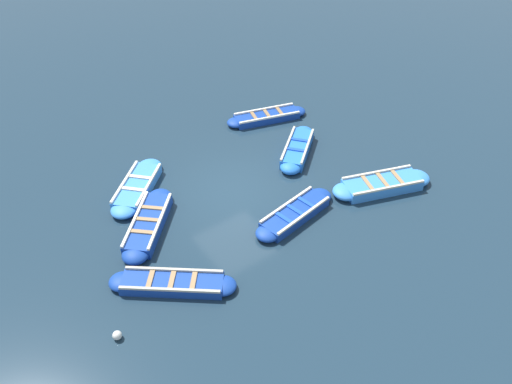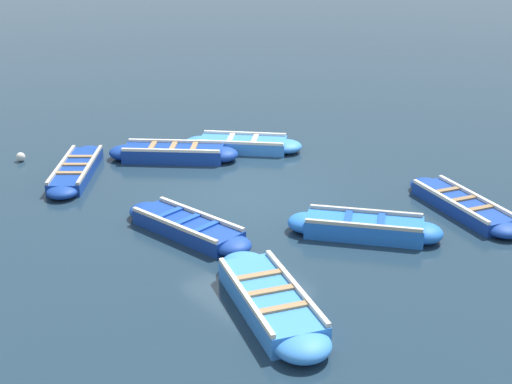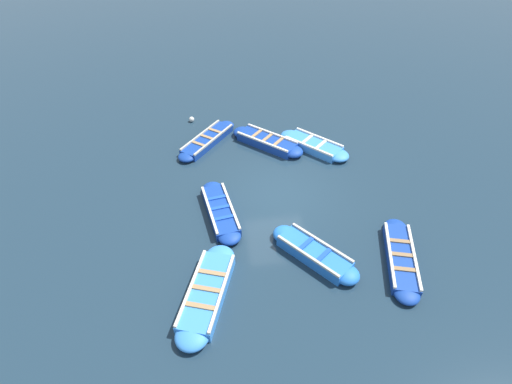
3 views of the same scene
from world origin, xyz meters
name	(u,v)px [view 2 (image 2 of 3)]	position (x,y,z in m)	size (l,w,h in m)	color
ground_plane	(247,196)	(0.00, 0.00, 0.00)	(120.00, 120.00, 0.00)	#1C303F
boat_outer_right	(243,144)	(1.97, 2.69, 0.16)	(2.88, 2.95, 0.39)	#3884E0
boat_broadside	(173,153)	(0.06, 3.21, 0.19)	(3.06, 2.92, 0.43)	navy
boat_near_quay	(76,170)	(-2.47, 3.73, 0.15)	(2.80, 3.24, 0.35)	navy
boat_tucked	(270,301)	(-2.83, -4.17, 0.19)	(2.03, 3.68, 0.43)	#3884E0
boat_centre	(462,205)	(3.11, -3.67, 0.15)	(1.65, 3.48, 0.35)	navy
boat_end_of_row	(364,227)	(0.51, -3.17, 0.19)	(2.56, 2.92, 0.44)	blue
boat_bow_out	(187,227)	(-2.22, -0.83, 0.16)	(1.29, 3.36, 0.37)	navy
buoy_orange_near	(21,157)	(-3.12, 5.65, 0.12)	(0.24, 0.24, 0.24)	silver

